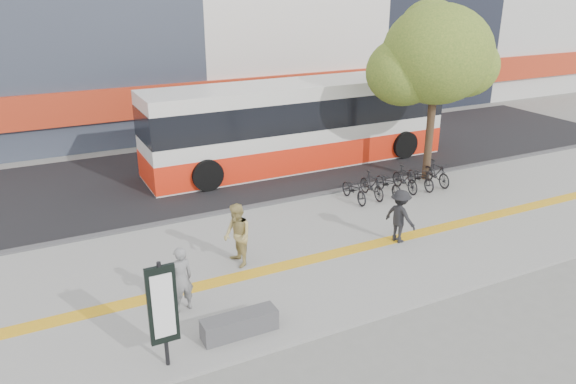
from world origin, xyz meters
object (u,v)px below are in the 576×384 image
bus (299,126)px  pedestrian_dark (400,216)px  signboard (163,307)px  bench (240,324)px  seated_woman (181,279)px  pedestrian_tan (237,235)px  street_tree (434,56)px

bus → pedestrian_dark: bearing=-96.1°
signboard → bus: bus is taller
bench → pedestrian_dark: (5.64, 2.07, 0.54)m
seated_woman → pedestrian_tan: 2.35m
bench → pedestrian_tan: pedestrian_tan is taller
signboard → pedestrian_tan: size_ratio=1.32×
seated_woman → street_tree: bearing=-165.3°
pedestrian_dark → street_tree: bearing=-60.8°
bus → pedestrian_tan: (-5.37, -6.90, -0.68)m
pedestrian_tan → pedestrian_dark: (4.56, -0.73, -0.07)m
pedestrian_tan → pedestrian_dark: bearing=78.8°
street_tree → seated_woman: (-10.58, -4.62, -3.66)m
pedestrian_tan → pedestrian_dark: pedestrian_tan is taller
bench → seated_woman: (-0.80, 1.40, 0.55)m
seated_woman → bench: bearing=110.8°
bus → pedestrian_tan: 8.77m
street_tree → bus: street_tree is taller
bus → pedestrian_dark: (-0.82, -7.63, -0.75)m
bench → seated_woman: 1.70m
bus → pedestrian_dark: size_ratio=8.00×
bench → pedestrian_dark: bearing=20.2°
bench → street_tree: bearing=31.6°
bus → seated_woman: bearing=-131.2°
seated_woman → pedestrian_tan: size_ratio=0.93×
signboard → pedestrian_tan: signboard is taller
signboard → pedestrian_tan: (2.68, 3.11, -0.46)m
pedestrian_dark → signboard: bearing=93.7°
bench → signboard: bearing=-169.2°
seated_woman → signboard: bearing=56.0°
signboard → pedestrian_dark: bearing=18.2°
signboard → bus: size_ratio=0.18×
bench → seated_woman: size_ratio=1.04×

